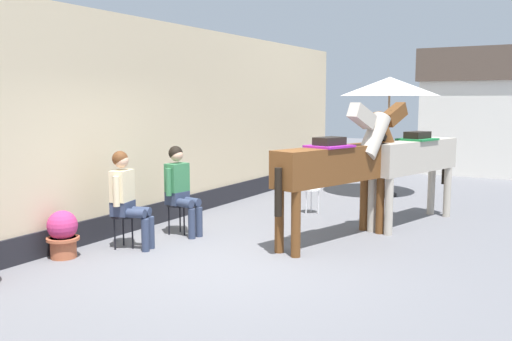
{
  "coord_description": "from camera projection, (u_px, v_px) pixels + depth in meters",
  "views": [
    {
      "loc": [
        3.72,
        -5.9,
        2.1
      ],
      "look_at": [
        -0.4,
        1.2,
        1.05
      ],
      "focal_mm": 39.01,
      "sensor_mm": 36.0,
      "label": 1
    }
  ],
  "objects": [
    {
      "name": "saddled_horse_near",
      "position": [
        339.0,
        164.0,
        8.17
      ],
      "size": [
        1.14,
        2.91,
        2.06
      ],
      "color": "brown",
      "rests_on": "ground_plane"
    },
    {
      "name": "seated_visitor_far",
      "position": [
        180.0,
        186.0,
        8.6
      ],
      "size": [
        0.61,
        0.49,
        1.39
      ],
      "color": "black",
      "rests_on": "ground_plane"
    },
    {
      "name": "seated_visitor_near",
      "position": [
        127.0,
        195.0,
        7.8
      ],
      "size": [
        0.61,
        0.48,
        1.39
      ],
      "color": "black",
      "rests_on": "ground_plane"
    },
    {
      "name": "spare_stool_white",
      "position": [
        312.0,
        192.0,
        10.3
      ],
      "size": [
        0.32,
        0.32,
        0.46
      ],
      "color": "white",
      "rests_on": "ground_plane"
    },
    {
      "name": "ground_plane",
      "position": [
        327.0,
        220.0,
        9.76
      ],
      "size": [
        40.0,
        40.0,
        0.0
      ],
      "primitive_type": "plane",
      "color": "slate"
    },
    {
      "name": "distant_cottage",
      "position": [
        486.0,
        110.0,
        15.83
      ],
      "size": [
        3.4,
        2.6,
        3.5
      ],
      "color": "silver",
      "rests_on": "ground_plane"
    },
    {
      "name": "flower_planter_middle",
      "position": [
        63.0,
        233.0,
        7.39
      ],
      "size": [
        0.43,
        0.43,
        0.64
      ],
      "color": "#A85638",
      "rests_on": "ground_plane"
    },
    {
      "name": "cafe_parasol",
      "position": [
        390.0,
        87.0,
        11.89
      ],
      "size": [
        2.1,
        2.1,
        2.58
      ],
      "color": "black",
      "rests_on": "ground_plane"
    },
    {
      "name": "saddled_horse_far",
      "position": [
        410.0,
        157.0,
        9.23
      ],
      "size": [
        1.05,
        2.93,
        2.06
      ],
      "color": "#B2A899",
      "rests_on": "ground_plane"
    },
    {
      "name": "pub_facade_wall",
      "position": [
        157.0,
        133.0,
        9.54
      ],
      "size": [
        0.34,
        14.0,
        3.4
      ],
      "color": "#CCB793",
      "rests_on": "ground_plane"
    }
  ]
}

